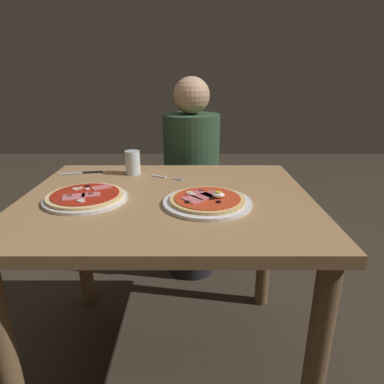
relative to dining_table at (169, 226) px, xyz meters
name	(u,v)px	position (x,y,z in m)	size (l,w,h in m)	color
ground_plane	(172,356)	(0.00, 0.00, -0.64)	(8.00, 8.00, 0.00)	#382D23
dining_table	(169,226)	(0.00, 0.00, 0.00)	(1.07, 0.88, 0.76)	#9E754C
pizza_foreground	(209,201)	(0.15, -0.08, 0.14)	(0.31, 0.31, 0.05)	white
pizza_across_left	(87,197)	(-0.29, -0.04, 0.14)	(0.30, 0.30, 0.03)	white
water_glass_near	(134,164)	(-0.17, 0.29, 0.17)	(0.07, 0.07, 0.11)	silver
fork	(166,177)	(-0.03, 0.23, 0.13)	(0.15, 0.08, 0.00)	silver
knife	(86,172)	(-0.40, 0.30, 0.13)	(0.19, 0.06, 0.01)	silver
diner_person	(193,186)	(0.09, 0.72, -0.08)	(0.32, 0.32, 1.18)	black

